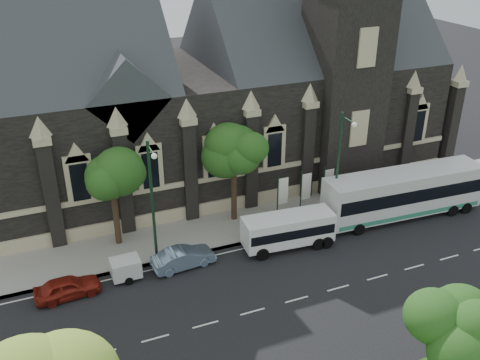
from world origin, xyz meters
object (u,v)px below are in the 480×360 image
tree_walk_left (113,171)px  banner_flag_right (327,185)px  shuttle_bus (288,229)px  tree_park_east (457,323)px  sedan (183,258)px  banner_flag_left (281,194)px  tree_walk_right (235,150)px  banner_flag_center (304,189)px  car_far_red (67,287)px  street_lamp_mid (153,198)px  tour_coach (403,193)px  street_lamp_near (339,163)px  box_trailer (126,268)px

tree_walk_left → banner_flag_right: size_ratio=1.91×
shuttle_bus → tree_park_east: bearing=-81.7°
sedan → banner_flag_left: bearing=-76.6°
tree_walk_right → tree_walk_left: tree_walk_right is taller
banner_flag_left → banner_flag_center: size_ratio=1.00×
tree_walk_left → car_far_red: size_ratio=1.89×
tree_park_east → street_lamp_mid: street_lamp_mid is taller
tour_coach → tree_walk_left: bearing=170.7°
banner_flag_right → tree_park_east: bearing=-102.6°
tree_park_east → tree_walk_left: tree_walk_left is taller
street_lamp_near → car_far_red: bearing=-176.2°
tree_walk_left → street_lamp_near: (15.80, -3.61, -0.62)m
tree_walk_right → shuttle_bus: tree_walk_right is taller
street_lamp_near → box_trailer: 16.91m
banner_flag_center → sedan: 11.27m
banner_flag_left → shuttle_bus: (-1.09, -3.43, -0.92)m
banner_flag_right → street_lamp_near: bearing=-98.6°
street_lamp_mid → banner_flag_right: street_lamp_mid is taller
box_trailer → sedan: bearing=-3.4°
tree_walk_left → banner_flag_center: size_ratio=1.91×
car_far_red → street_lamp_mid: bearing=-81.1°
tree_park_east → tree_walk_right: 20.29m
banner_flag_right → shuttle_bus: 6.20m
tree_park_east → street_lamp_mid: bearing=121.8°
tour_coach → car_far_red: size_ratio=3.26×
street_lamp_near → banner_flag_right: street_lamp_near is taller
street_lamp_mid → shuttle_bus: bearing=-9.4°
shuttle_bus → sedan: shuttle_bus is taller
street_lamp_near → car_far_red: (-20.08, -1.35, -4.42)m
tour_coach → shuttle_bus: (-10.28, -0.53, -0.60)m
tree_walk_right → tour_coach: 13.63m
tree_park_east → banner_flag_center: tree_park_east is taller
tree_walk_right → street_lamp_mid: size_ratio=0.87×
sedan → tree_park_east: bearing=-155.9°
tree_park_east → tour_coach: tree_park_east is taller
tree_park_east → tour_coach: 18.19m
tree_walk_right → tour_coach: (12.27, -4.61, -3.75)m
tree_park_east → street_lamp_near: bearing=76.9°
tree_walk_left → tour_coach: tree_walk_left is taller
banner_flag_center → box_trailer: size_ratio=1.46×
banner_flag_left → tour_coach: bearing=-17.5°
tree_walk_right → sedan: (-5.67, -4.66, -5.11)m
banner_flag_right → car_far_red: banner_flag_right is taller
tree_park_east → shuttle_bus: size_ratio=0.94×
shuttle_bus → car_far_red: 15.30m
banner_flag_left → shuttle_bus: size_ratio=0.60×
tree_walk_right → street_lamp_near: bearing=-28.1°
tree_walk_right → banner_flag_center: bearing=-18.6°
tree_park_east → street_lamp_mid: size_ratio=0.70×
banner_flag_center → box_trailer: bearing=-169.2°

